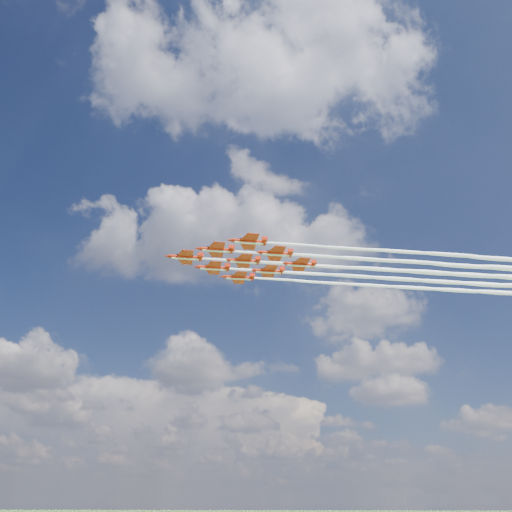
# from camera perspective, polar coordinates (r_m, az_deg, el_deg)

# --- Properties ---
(jet_lead) EXTENTS (127.16, 35.06, 3.05)m
(jet_lead) POSITION_cam_1_polar(r_m,az_deg,el_deg) (169.75, 12.98, -1.43)
(jet_lead) COLOR red
(jet_row2_port) EXTENTS (127.16, 35.06, 3.05)m
(jet_row2_port) POSITION_cam_1_polar(r_m,az_deg,el_deg) (167.65, 16.73, -0.65)
(jet_row2_port) COLOR red
(jet_row2_starb) EXTENTS (127.16, 35.06, 3.05)m
(jet_row2_starb) POSITION_cam_1_polar(r_m,az_deg,el_deg) (178.83, 15.03, -2.49)
(jet_row2_starb) COLOR red
(jet_row3_port) EXTENTS (127.16, 35.06, 3.05)m
(jet_row3_port) POSITION_cam_1_polar(r_m,az_deg,el_deg) (166.32, 20.55, 0.16)
(jet_row3_port) COLOR red
(jet_row3_centre) EXTENTS (127.16, 35.06, 3.05)m
(jet_row3_centre) POSITION_cam_1_polar(r_m,az_deg,el_deg) (177.06, 18.60, -1.75)
(jet_row3_centre) COLOR red
(jet_row3_starb) EXTENTS (127.16, 35.06, 3.05)m
(jet_row3_starb) POSITION_cam_1_polar(r_m,az_deg,el_deg) (188.16, 16.87, -3.44)
(jet_row3_starb) COLOR red
(jet_row4_port) EXTENTS (127.16, 35.06, 3.05)m
(jet_row4_port) POSITION_cam_1_polar(r_m,az_deg,el_deg) (176.03, 22.22, -0.99)
(jet_row4_port) COLOR red
(jet_row4_starb) EXTENTS (127.16, 35.06, 3.05)m
(jet_row4_starb) POSITION_cam_1_polar(r_m,az_deg,el_deg) (186.70, 20.28, -2.74)
(jet_row4_starb) COLOR red
(jet_tail) EXTENTS (127.16, 35.06, 3.05)m
(jet_tail) POSITION_cam_1_polar(r_m,az_deg,el_deg) (185.94, 23.72, -2.03)
(jet_tail) COLOR red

